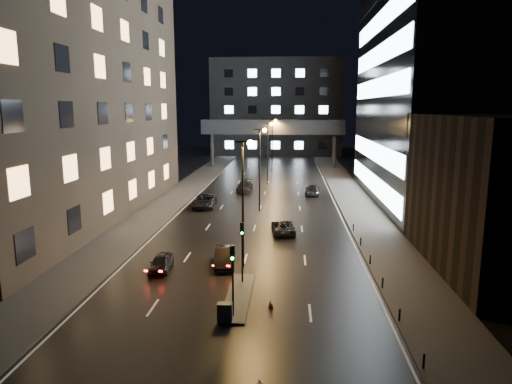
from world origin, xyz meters
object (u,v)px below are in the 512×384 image
at_px(car_away_b, 225,257).
at_px(utility_cabinet, 225,312).
at_px(car_away_a, 161,263).
at_px(car_toward_a, 283,227).
at_px(car_away_c, 204,201).
at_px(car_toward_b, 312,190).
at_px(car_away_d, 245,186).

xyz_separation_m(car_away_b, utility_cabinet, (1.40, -9.89, -0.05)).
relative_size(car_away_a, utility_cabinet, 3.48).
distance_m(car_away_a, car_toward_a, 14.82).
height_order(car_away_c, car_toward_b, car_away_c).
xyz_separation_m(car_away_d, car_toward_b, (10.07, -1.96, -0.05)).
bearing_deg(car_away_c, car_away_d, 67.91).
distance_m(car_away_c, car_toward_b, 17.06).
xyz_separation_m(car_away_a, car_away_d, (3.25, 34.38, 0.14)).
height_order(car_away_a, utility_cabinet, car_away_a).
xyz_separation_m(car_away_a, car_toward_a, (9.38, 11.47, 0.02)).
distance_m(car_away_b, car_away_c, 22.19).
height_order(car_away_a, car_toward_a, car_toward_a).
distance_m(car_away_a, car_away_d, 34.53).
distance_m(car_away_d, utility_cabinet, 42.90).
relative_size(car_toward_a, car_toward_b, 0.95).
bearing_deg(car_away_c, car_away_b, -77.53).
height_order(car_away_d, utility_cabinet, car_away_d).
bearing_deg(car_away_a, car_toward_a, 47.84).
bearing_deg(car_toward_a, car_away_a, 44.46).
relative_size(car_away_b, utility_cabinet, 4.13).
bearing_deg(car_toward_b, car_toward_a, 83.76).
xyz_separation_m(car_away_b, car_away_c, (-5.68, 21.45, 0.06)).
height_order(car_away_c, car_toward_a, car_away_c).
relative_size(car_away_d, car_toward_b, 1.08).
xyz_separation_m(car_away_a, car_toward_b, (13.32, 32.43, 0.08)).
bearing_deg(car_away_b, car_toward_a, 58.76).
height_order(car_away_a, car_away_b, car_away_b).
bearing_deg(car_away_d, car_toward_a, -73.99).
bearing_deg(car_toward_b, car_away_c, 38.23).
distance_m(car_toward_a, car_toward_b, 21.32).
height_order(car_away_b, car_toward_a, car_away_b).
relative_size(car_away_c, car_toward_b, 1.14).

